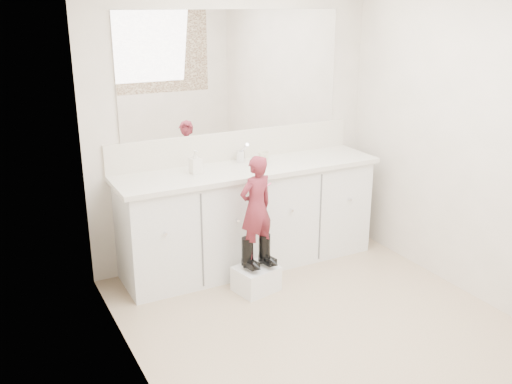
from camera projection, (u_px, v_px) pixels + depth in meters
floor at (328, 330)px, 4.02m from camera, size 3.00×3.00×0.00m
wall_back at (234, 124)px, 4.90m from camera, size 2.60×0.00×2.60m
wall_left at (136, 197)px, 3.07m from camera, size 0.00×3.00×3.00m
wall_right at (480, 144)px, 4.21m from camera, size 0.00×3.00×3.00m
vanity_cabinet at (249, 218)px, 4.92m from camera, size 2.20×0.55×0.85m
countertop at (250, 169)px, 4.76m from camera, size 2.28×0.58×0.04m
backsplash at (235, 145)px, 4.95m from camera, size 2.28×0.03×0.25m
mirror at (234, 72)px, 4.75m from camera, size 2.00×0.02×1.00m
faucet at (241, 156)px, 4.88m from camera, size 0.08×0.08×0.10m
cup at (264, 157)px, 4.86m from camera, size 0.13×0.13×0.09m
soap_bottle at (195, 162)px, 4.55m from camera, size 0.09×0.09×0.19m
step_stool at (256, 279)px, 4.54m from camera, size 0.37×0.32×0.20m
boot_left at (248, 254)px, 4.43m from camera, size 0.13×0.19×0.27m
boot_right at (264, 250)px, 4.50m from camera, size 0.13×0.19×0.27m
toddler at (256, 207)px, 4.35m from camera, size 0.33×0.25×0.81m
toothbrush at (264, 188)px, 4.33m from camera, size 0.14×0.04×0.06m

